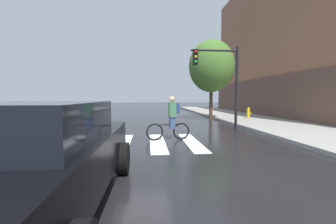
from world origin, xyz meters
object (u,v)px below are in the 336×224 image
at_px(traffic_light_near, 221,73).
at_px(sedan_near, 39,157).
at_px(cyclist, 171,118).
at_px(fire_hydrant, 248,113).
at_px(street_tree_near, 211,66).

bearing_deg(traffic_light_near, sedan_near, -125.10).
xyz_separation_m(cyclist, traffic_light_near, (2.81, 2.46, 2.02)).
bearing_deg(fire_hydrant, cyclist, -134.36).
bearing_deg(traffic_light_near, fire_hydrant, 48.82).
height_order(cyclist, traffic_light_near, traffic_light_near).
xyz_separation_m(sedan_near, street_tree_near, (6.08, 11.83, 3.03)).
bearing_deg(fire_hydrant, sedan_near, -127.33).
relative_size(sedan_near, street_tree_near, 0.81).
bearing_deg(cyclist, sedan_near, -115.91).
bearing_deg(cyclist, street_tree_near, 61.89).
distance_m(traffic_light_near, street_tree_near, 4.56).
bearing_deg(street_tree_near, cyclist, -118.11).
distance_m(sedan_near, street_tree_near, 13.64).
xyz_separation_m(sedan_near, traffic_light_near, (5.24, 7.46, 2.04)).
relative_size(cyclist, street_tree_near, 0.30).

